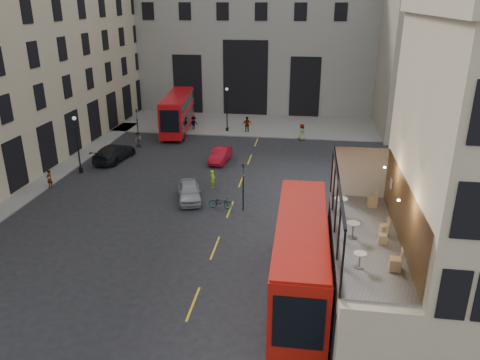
# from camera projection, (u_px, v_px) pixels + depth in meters

# --- Properties ---
(ground) EXTENTS (140.00, 140.00, 0.00)m
(ground) POSITION_uv_depth(u_px,v_px,m) (230.00, 307.00, 24.47)
(ground) COLOR black
(ground) RESTS_ON ground
(host_building_main) EXTENTS (7.26, 11.40, 15.10)m
(host_building_main) POSITION_uv_depth(u_px,v_px,m) (455.00, 178.00, 20.31)
(host_building_main) COLOR #C0AE90
(host_building_main) RESTS_ON ground
(host_frontage) EXTENTS (3.00, 11.00, 4.50)m
(host_frontage) POSITION_uv_depth(u_px,v_px,m) (362.00, 281.00, 22.78)
(host_frontage) COLOR #C0AE90
(host_frontage) RESTS_ON ground
(cafe_floor) EXTENTS (3.00, 10.00, 0.10)m
(cafe_floor) POSITION_uv_depth(u_px,v_px,m) (366.00, 239.00, 21.95)
(cafe_floor) COLOR slate
(cafe_floor) RESTS_ON host_frontage
(gateway) EXTENTS (35.00, 10.60, 18.00)m
(gateway) POSITION_uv_depth(u_px,v_px,m) (250.00, 42.00, 65.98)
(gateway) COLOR gray
(gateway) RESTS_ON ground
(building_right) EXTENTS (16.60, 18.60, 20.00)m
(building_right) POSITION_uv_depth(u_px,v_px,m) (453.00, 41.00, 54.88)
(building_right) COLOR gray
(building_right) RESTS_ON ground
(pavement_far) EXTENTS (40.00, 12.00, 0.12)m
(pavement_far) POSITION_uv_depth(u_px,v_px,m) (232.00, 123.00, 60.29)
(pavement_far) COLOR slate
(pavement_far) RESTS_ON ground
(traffic_light_near) EXTENTS (0.16, 0.20, 3.80)m
(traffic_light_near) POSITION_uv_depth(u_px,v_px,m) (243.00, 181.00, 34.79)
(traffic_light_near) COLOR black
(traffic_light_near) RESTS_ON ground
(traffic_light_far) EXTENTS (0.16, 0.20, 3.80)m
(traffic_light_far) POSITION_uv_depth(u_px,v_px,m) (137.00, 122.00, 51.41)
(traffic_light_far) COLOR black
(traffic_light_far) RESTS_ON ground
(street_lamp_a) EXTENTS (0.36, 0.36, 5.33)m
(street_lamp_a) POSITION_uv_depth(u_px,v_px,m) (78.00, 148.00, 42.47)
(street_lamp_a) COLOR black
(street_lamp_a) RESTS_ON ground
(street_lamp_b) EXTENTS (0.36, 0.36, 5.33)m
(street_lamp_b) POSITION_uv_depth(u_px,v_px,m) (227.00, 112.00, 55.75)
(street_lamp_b) COLOR black
(street_lamp_b) RESTS_ON ground
(bus_near) EXTENTS (2.71, 11.46, 4.57)m
(bus_near) POSITION_uv_depth(u_px,v_px,m) (301.00, 255.00, 24.43)
(bus_near) COLOR #A3130B
(bus_near) RESTS_ON ground
(bus_far) EXTENTS (3.79, 11.39, 4.46)m
(bus_far) POSITION_uv_depth(u_px,v_px,m) (178.00, 111.00, 55.94)
(bus_far) COLOR #B00C11
(bus_far) RESTS_ON ground
(car_a) EXTENTS (2.94, 4.67, 1.48)m
(car_a) POSITION_uv_depth(u_px,v_px,m) (189.00, 191.00, 37.20)
(car_a) COLOR #919498
(car_a) RESTS_ON ground
(car_b) EXTENTS (1.83, 4.28, 1.37)m
(car_b) POSITION_uv_depth(u_px,v_px,m) (220.00, 155.00, 46.02)
(car_b) COLOR #A90A1A
(car_b) RESTS_ON ground
(car_c) EXTENTS (3.05, 5.83, 1.61)m
(car_c) POSITION_uv_depth(u_px,v_px,m) (114.00, 153.00, 46.36)
(car_c) COLOR black
(car_c) RESTS_ON ground
(bicycle) EXTENTS (1.80, 0.69, 0.94)m
(bicycle) POSITION_uv_depth(u_px,v_px,m) (220.00, 202.00, 35.86)
(bicycle) COLOR gray
(bicycle) RESTS_ON ground
(cyclist) EXTENTS (0.40, 0.59, 1.55)m
(cyclist) POSITION_uv_depth(u_px,v_px,m) (213.00, 179.00, 39.69)
(cyclist) COLOR #ADE217
(cyclist) RESTS_ON ground
(pedestrian_a) EXTENTS (0.96, 0.87, 1.63)m
(pedestrian_a) POSITION_uv_depth(u_px,v_px,m) (138.00, 140.00, 50.48)
(pedestrian_a) COLOR gray
(pedestrian_a) RESTS_ON ground
(pedestrian_b) EXTENTS (1.19, 1.24, 1.69)m
(pedestrian_b) POSITION_uv_depth(u_px,v_px,m) (194.00, 123.00, 57.00)
(pedestrian_b) COLOR gray
(pedestrian_b) RESTS_ON ground
(pedestrian_c) EXTENTS (1.25, 0.82, 1.97)m
(pedestrian_c) POSITION_uv_depth(u_px,v_px,m) (247.00, 125.00, 55.85)
(pedestrian_c) COLOR gray
(pedestrian_c) RESTS_ON ground
(pedestrian_d) EXTENTS (0.99, 1.09, 1.87)m
(pedestrian_d) POSITION_uv_depth(u_px,v_px,m) (302.00, 132.00, 52.99)
(pedestrian_d) COLOR gray
(pedestrian_d) RESTS_ON ground
(pedestrian_e) EXTENTS (0.48, 0.64, 1.57)m
(pedestrian_e) POSITION_uv_depth(u_px,v_px,m) (49.00, 179.00, 39.66)
(pedestrian_e) COLOR gray
(pedestrian_e) RESTS_ON ground
(cafe_table_near) EXTENTS (0.54, 0.54, 0.68)m
(cafe_table_near) POSITION_uv_depth(u_px,v_px,m) (360.00, 258.00, 19.37)
(cafe_table_near) COLOR silver
(cafe_table_near) RESTS_ON cafe_floor
(cafe_table_mid) EXTENTS (0.62, 0.62, 0.78)m
(cafe_table_mid) POSITION_uv_depth(u_px,v_px,m) (353.00, 228.00, 21.76)
(cafe_table_mid) COLOR beige
(cafe_table_mid) RESTS_ON cafe_floor
(cafe_table_far) EXTENTS (0.69, 0.69, 0.86)m
(cafe_table_far) POSITION_uv_depth(u_px,v_px,m) (341.00, 203.00, 24.22)
(cafe_table_far) COLOR white
(cafe_table_far) RESTS_ON cafe_floor
(cafe_chair_a) EXTENTS (0.51, 0.51, 0.96)m
(cafe_chair_a) POSITION_uv_depth(u_px,v_px,m) (396.00, 263.00, 19.28)
(cafe_chair_a) COLOR tan
(cafe_chair_a) RESTS_ON cafe_floor
(cafe_chair_b) EXTENTS (0.40, 0.40, 0.78)m
(cafe_chair_b) POSITION_uv_depth(u_px,v_px,m) (383.00, 238.00, 21.41)
(cafe_chair_b) COLOR tan
(cafe_chair_b) RESTS_ON cafe_floor
(cafe_chair_c) EXTENTS (0.47, 0.47, 0.78)m
(cafe_chair_c) POSITION_uv_depth(u_px,v_px,m) (385.00, 228.00, 22.30)
(cafe_chair_c) COLOR tan
(cafe_chair_c) RESTS_ON cafe_floor
(cafe_chair_d) EXTENTS (0.53, 0.53, 0.91)m
(cafe_chair_d) POSITION_uv_depth(u_px,v_px,m) (372.00, 202.00, 25.15)
(cafe_chair_d) COLOR tan
(cafe_chair_d) RESTS_ON cafe_floor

